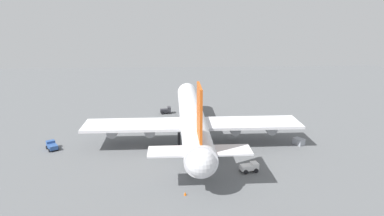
% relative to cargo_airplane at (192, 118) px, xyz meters
% --- Properties ---
extents(ground_plane, '(264.09, 264.09, 0.00)m').
position_rel_cargo_airplane_xyz_m(ground_plane, '(0.16, 0.00, -6.82)').
color(ground_plane, slate).
extents(cargo_airplane, '(66.02, 57.79, 21.11)m').
position_rel_cargo_airplane_xyz_m(cargo_airplane, '(0.00, 0.00, 0.00)').
color(cargo_airplane, silver).
rests_on(cargo_airplane, ground_plane).
extents(catering_truck, '(2.81, 3.89, 2.37)m').
position_rel_cargo_airplane_xyz_m(catering_truck, '(27.30, 7.59, -5.69)').
color(catering_truck, '#333338').
rests_on(catering_truck, ground_plane).
extents(fuel_truck, '(3.09, 4.34, 2.05)m').
position_rel_cargo_airplane_xyz_m(fuel_truck, '(-19.93, -11.88, -5.72)').
color(fuel_truck, white).
rests_on(fuel_truck, ground_plane).
extents(maintenance_van, '(4.52, 3.95, 2.08)m').
position_rel_cargo_airplane_xyz_m(maintenance_van, '(-3.99, 37.13, -5.78)').
color(maintenance_van, '#2D5193').
rests_on(maintenance_van, ground_plane).
extents(cargo_container_fore, '(3.46, 3.22, 1.73)m').
position_rel_cargo_airplane_xyz_m(cargo_container_fore, '(-4.52, -28.84, -5.96)').
color(cargo_container_fore, '#999EA8').
rests_on(cargo_container_fore, ground_plane).
extents(safety_cone_nose, '(0.58, 0.58, 0.82)m').
position_rel_cargo_airplane_xyz_m(safety_cone_nose, '(29.87, 0.85, -6.41)').
color(safety_cone_nose, orange).
rests_on(safety_cone_nose, ground_plane).
extents(safety_cone_tail, '(0.53, 0.53, 0.76)m').
position_rel_cargo_airplane_xyz_m(safety_cone_tail, '(-29.55, 3.11, -6.44)').
color(safety_cone_tail, orange).
rests_on(safety_cone_tail, ground_plane).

